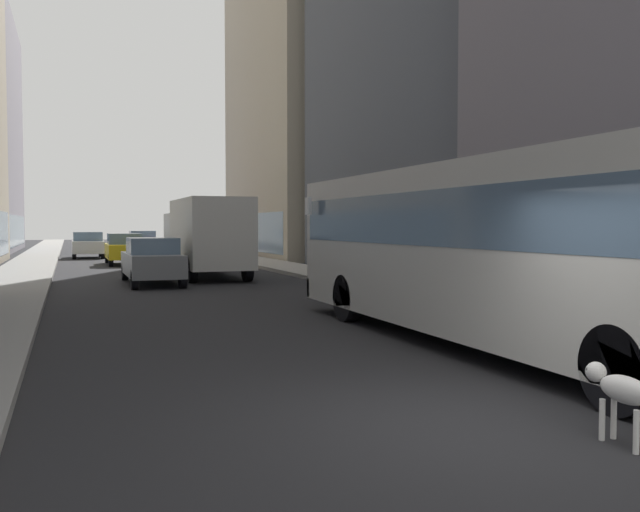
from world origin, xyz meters
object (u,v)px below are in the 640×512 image
transit_bus (489,242)px  box_truck (206,235)px  car_white_van (88,245)px  dalmatian_dog (620,390)px  car_silver_sedan (142,242)px  car_yellow_taxi (124,249)px  car_red_coupe (188,245)px  car_grey_wagon (152,261)px

transit_bus → box_truck: same height
car_white_van → dalmatian_dog: bearing=-84.7°
box_truck → dalmatian_dog: size_ratio=7.79×
transit_bus → car_silver_sedan: transit_bus is taller
car_yellow_taxi → car_red_coupe: bearing=48.2°
transit_bus → car_yellow_taxi: (-4.00, 26.93, -0.96)m
car_grey_wagon → car_white_van: (-1.60, 20.74, -0.00)m
car_yellow_taxi → car_white_van: size_ratio=1.06×
box_truck → car_grey_wagon: bearing=-132.2°
box_truck → dalmatian_dog: box_truck is taller
car_white_van → box_truck: size_ratio=0.53×
car_red_coupe → car_grey_wagon: same height
car_silver_sedan → car_grey_wagon: 28.04m
transit_bus → car_silver_sedan: bearing=92.2°
car_yellow_taxi → transit_bus: bearing=-81.6°
car_red_coupe → car_grey_wagon: size_ratio=0.99×
transit_bus → car_red_coupe: bearing=90.0°
car_silver_sedan → car_red_coupe: bearing=-81.6°
car_grey_wagon → car_yellow_taxi: size_ratio=1.14×
car_silver_sedan → car_white_van: size_ratio=1.04×
car_silver_sedan → car_yellow_taxi: (-2.40, -15.36, -0.00)m
car_grey_wagon → car_red_coupe: bearing=76.8°
car_white_van → car_yellow_taxi: bearing=-78.9°
car_red_coupe → transit_bus: bearing=-90.0°
car_red_coupe → car_grey_wagon: (-4.00, -17.06, 0.00)m
transit_bus → car_grey_wagon: (-4.00, 14.35, -0.95)m
transit_bus → car_red_coupe: 31.42m
transit_bus → car_red_coupe: transit_bus is taller
car_red_coupe → car_yellow_taxi: same height
box_truck → car_silver_sedan: bearing=90.0°
car_red_coupe → dalmatian_dog: 36.35m
transit_bus → car_grey_wagon: bearing=105.6°
transit_bus → box_truck: 17.07m
transit_bus → car_white_van: (-5.60, 35.08, -0.96)m
transit_bus → car_white_van: transit_bus is taller
car_grey_wagon → dalmatian_dog: bearing=-83.7°
car_silver_sedan → box_truck: (0.00, -25.29, 0.84)m
car_silver_sedan → dalmatian_dog: (-0.26, -47.18, -0.31)m
car_red_coupe → car_silver_sedan: size_ratio=1.15×
car_red_coupe → car_white_van: size_ratio=1.19×
car_red_coupe → dalmatian_dog: (-1.86, -36.31, -0.31)m
car_red_coupe → car_white_van: bearing=146.7°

